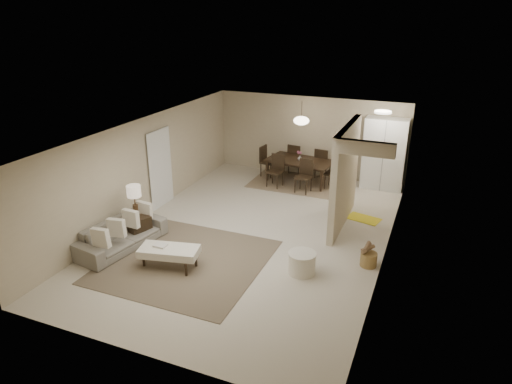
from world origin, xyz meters
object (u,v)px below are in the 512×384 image
at_px(wicker_basket, 369,259).
at_px(round_pouf, 302,263).
at_px(pantry_cabinet, 384,154).
at_px(dining_table, 299,171).
at_px(side_table, 138,227).
at_px(ottoman_bench, 169,252).
at_px(sofa, 122,235).

bearing_deg(wicker_basket, round_pouf, -146.90).
xyz_separation_m(round_pouf, wicker_basket, (1.20, 0.78, -0.07)).
height_order(pantry_cabinet, wicker_basket, pantry_cabinet).
bearing_deg(dining_table, side_table, -106.96).
height_order(ottoman_bench, wicker_basket, ottoman_bench).
xyz_separation_m(wicker_basket, dining_table, (-2.81, 4.22, 0.20)).
distance_m(ottoman_bench, dining_table, 5.89).
height_order(sofa, ottoman_bench, sofa).
relative_size(side_table, dining_table, 0.27).
bearing_deg(round_pouf, ottoman_bench, -162.69).
xyz_separation_m(sofa, dining_table, (2.39, 5.50, 0.05)).
distance_m(ottoman_bench, round_pouf, 2.71).
xyz_separation_m(side_table, round_pouf, (3.95, -0.01, -0.05)).
distance_m(side_table, round_pouf, 3.95).
height_order(ottoman_bench, side_table, side_table).
distance_m(ottoman_bench, wicker_basket, 4.11).
bearing_deg(dining_table, pantry_cabinet, 18.78).
bearing_deg(sofa, dining_table, -13.90).
relative_size(sofa, round_pouf, 3.70).
relative_size(ottoman_bench, round_pouf, 2.29).
height_order(side_table, round_pouf, side_table).
bearing_deg(ottoman_bench, side_table, 136.77).
distance_m(round_pouf, dining_table, 5.25).
height_order(side_table, dining_table, dining_table).
relative_size(sofa, dining_table, 1.05).
height_order(side_table, wicker_basket, side_table).
bearing_deg(side_table, wicker_basket, 8.56).
xyz_separation_m(ottoman_bench, wicker_basket, (3.78, 1.59, -0.20)).
bearing_deg(pantry_cabinet, side_table, -131.11).
bearing_deg(ottoman_bench, pantry_cabinet, 49.04).
bearing_deg(wicker_basket, sofa, -166.10).
bearing_deg(sofa, round_pouf, -73.20).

